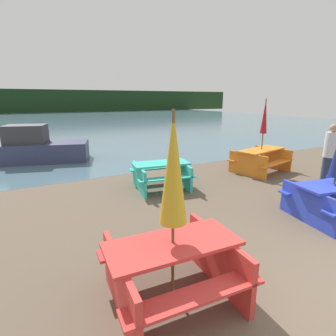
# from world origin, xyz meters

# --- Properties ---
(water) EXTENTS (60.00, 50.00, 0.00)m
(water) POSITION_xyz_m (0.00, 31.83, -0.00)
(water) COLOR slate
(water) RESTS_ON ground_plane
(far_treeline) EXTENTS (80.00, 1.60, 4.00)m
(far_treeline) POSITION_xyz_m (0.00, 51.83, 2.00)
(far_treeline) COLOR #193319
(far_treeline) RESTS_ON water
(picnic_table_red) EXTENTS (1.67, 1.48, 0.77)m
(picnic_table_red) POSITION_xyz_m (-2.04, 1.26, 0.46)
(picnic_table_red) COLOR red
(picnic_table_red) RESTS_ON ground_plane
(picnic_table_blue) EXTENTS (1.73, 1.63, 0.74)m
(picnic_table_blue) POSITION_xyz_m (1.93, 1.70, 0.44)
(picnic_table_blue) COLOR blue
(picnic_table_blue) RESTS_ON ground_plane
(picnic_table_orange) EXTENTS (2.07, 1.72, 0.78)m
(picnic_table_orange) POSITION_xyz_m (3.44, 4.97, 0.47)
(picnic_table_orange) COLOR orange
(picnic_table_orange) RESTS_ON ground_plane
(picnic_table_teal) EXTENTS (1.72, 1.60, 0.72)m
(picnic_table_teal) POSITION_xyz_m (-0.28, 5.08, 0.43)
(picnic_table_teal) COLOR #33B7A8
(picnic_table_teal) RESTS_ON ground_plane
(umbrella_gold) EXTENTS (0.32, 0.32, 2.31)m
(umbrella_gold) POSITION_xyz_m (-2.04, 1.26, 1.66)
(umbrella_gold) COLOR brown
(umbrella_gold) RESTS_ON ground_plane
(umbrella_crimson) EXTENTS (0.22, 0.22, 2.41)m
(umbrella_crimson) POSITION_xyz_m (3.44, 4.97, 1.82)
(umbrella_crimson) COLOR brown
(umbrella_crimson) RESTS_ON ground_plane
(boat) EXTENTS (3.57, 2.35, 1.44)m
(boat) POSITION_xyz_m (-3.01, 10.23, 0.53)
(boat) COLOR #333856
(boat) RESTS_ON water
(person) EXTENTS (0.35, 0.35, 1.74)m
(person) POSITION_xyz_m (4.02, 3.06, 0.88)
(person) COLOR #283351
(person) RESTS_ON ground_plane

